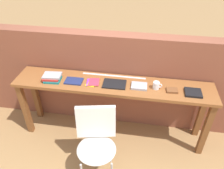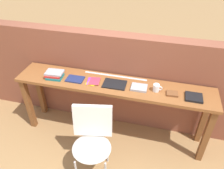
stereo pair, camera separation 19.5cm
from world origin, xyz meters
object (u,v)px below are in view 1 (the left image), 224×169
at_px(chair_white_moulded, 96,140).
at_px(book_repair_rightmost, 193,93).
at_px(magazine_cycling, 74,81).
at_px(leather_journal_brown, 172,90).
at_px(book_stack_leftmost, 52,77).
at_px(mug, 156,85).
at_px(pamphlet_pile_colourful, 93,82).
at_px(book_open_centre, 114,84).

relative_size(chair_white_moulded, book_repair_rightmost, 4.68).
distance_m(magazine_cycling, leather_journal_brown, 1.20).
relative_size(book_stack_leftmost, mug, 2.13).
relative_size(chair_white_moulded, pamphlet_pile_colourful, 4.70).
bearing_deg(chair_white_moulded, mug, 44.00).
height_order(book_stack_leftmost, mug, mug).
bearing_deg(magazine_cycling, book_stack_leftmost, -178.83).
height_order(magazine_cycling, leather_journal_brown, leather_journal_brown).
bearing_deg(mug, book_stack_leftmost, -178.74).
bearing_deg(book_stack_leftmost, chair_white_moulded, -39.97).
xyz_separation_m(pamphlet_pile_colourful, mug, (0.78, 0.01, 0.04)).
bearing_deg(chair_white_moulded, leather_journal_brown, 35.49).
xyz_separation_m(pamphlet_pile_colourful, leather_journal_brown, (0.97, -0.02, 0.00)).
xyz_separation_m(pamphlet_pile_colourful, book_open_centre, (0.28, 0.00, 0.00)).
bearing_deg(pamphlet_pile_colourful, leather_journal_brown, -1.01).
bearing_deg(book_open_centre, book_stack_leftmost, -178.88).
bearing_deg(book_stack_leftmost, magazine_cycling, 1.81).
relative_size(magazine_cycling, book_repair_rightmost, 1.15).
xyz_separation_m(book_open_centre, book_repair_rightmost, (0.93, -0.03, 0.00)).
height_order(chair_white_moulded, book_repair_rightmost, book_repair_rightmost).
bearing_deg(magazine_cycling, leather_journal_brown, -0.81).
distance_m(chair_white_moulded, book_stack_leftmost, 0.97).
relative_size(magazine_cycling, pamphlet_pile_colourful, 1.15).
distance_m(leather_journal_brown, book_repair_rightmost, 0.24).
bearing_deg(book_open_centre, pamphlet_pile_colourful, -179.86).
bearing_deg(mug, book_repair_rightmost, -4.40).
height_order(magazine_cycling, book_open_centre, same).
relative_size(book_stack_leftmost, magazine_cycling, 1.07).
xyz_separation_m(chair_white_moulded, book_stack_leftmost, (-0.68, 0.57, 0.39)).
bearing_deg(mug, book_open_centre, -179.82).
bearing_deg(book_repair_rightmost, pamphlet_pile_colourful, 178.48).
distance_m(book_stack_leftmost, pamphlet_pile_colourful, 0.52).
xyz_separation_m(pamphlet_pile_colourful, book_repair_rightmost, (1.21, -0.03, 0.01)).
bearing_deg(book_repair_rightmost, chair_white_moulded, -151.88).
bearing_deg(book_open_centre, magazine_cycling, -178.81).
relative_size(magazine_cycling, book_open_centre, 0.78).
height_order(book_open_centre, book_repair_rightmost, book_repair_rightmost).
bearing_deg(pamphlet_pile_colourful, book_repair_rightmost, -1.26).
height_order(book_open_centre, mug, mug).
distance_m(mug, book_repair_rightmost, 0.43).
relative_size(book_open_centre, leather_journal_brown, 2.17).
distance_m(chair_white_moulded, mug, 0.95).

